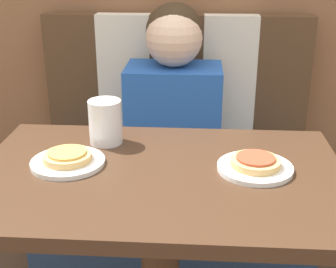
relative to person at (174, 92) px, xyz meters
The scene contains 9 objects.
booth_seat 0.52m from the person, 90.00° to the right, with size 1.05×0.48×0.43m.
booth_backrest 0.20m from the person, 90.00° to the left, with size 1.05×0.07×0.55m.
dining_table 0.63m from the person, 90.00° to the right, with size 0.90×0.58×0.72m.
person is the anchor object (origin of this frame).
plate_left 0.64m from the person, 111.29° to the right, with size 0.18×0.18×0.01m.
plate_right 0.64m from the person, 68.71° to the right, with size 0.18×0.18×0.01m.
pizza_left 0.64m from the person, 111.29° to the right, with size 0.12×0.12×0.02m.
pizza_right 0.64m from the person, 68.71° to the right, with size 0.12×0.12×0.02m.
drinking_cup 0.48m from the person, 109.93° to the right, with size 0.09×0.09×0.12m.
Camera 1 is at (0.09, -1.01, 1.23)m, focal length 50.00 mm.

